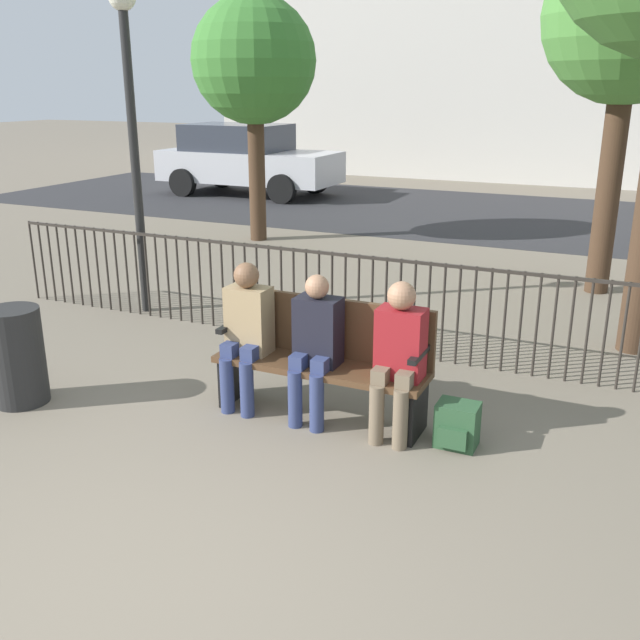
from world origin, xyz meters
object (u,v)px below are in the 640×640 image
at_px(seated_person_2, 398,353).
at_px(tree_2, 254,63).
at_px(park_bench, 324,355).
at_px(lamp_post, 130,102).
at_px(parked_car_0, 246,158).
at_px(backpack, 457,425).
at_px(trash_bin, 17,356).
at_px(seated_person_1, 315,342).
at_px(tree_1, 630,20).
at_px(seated_person_0, 246,328).

xyz_separation_m(seated_person_2, tree_2, (-4.40, 5.77, 2.15)).
xyz_separation_m(park_bench, tree_2, (-3.77, 5.64, 2.32)).
xyz_separation_m(lamp_post, parked_car_0, (-3.59, 8.45, -1.47)).
xyz_separation_m(backpack, trash_bin, (-3.43, -0.74, 0.24)).
bearing_deg(park_bench, lamp_post, 151.50).
distance_m(seated_person_1, tree_1, 5.65).
bearing_deg(seated_person_0, seated_person_1, -0.17).
bearing_deg(backpack, park_bench, 174.79).
bearing_deg(tree_1, trash_bin, -126.24).
xyz_separation_m(park_bench, trash_bin, (-2.34, -0.84, -0.09)).
height_order(seated_person_1, seated_person_2, seated_person_2).
bearing_deg(park_bench, tree_1, 70.15).
height_order(seated_person_2, tree_2, tree_2).
bearing_deg(backpack, seated_person_1, -178.35).
bearing_deg(trash_bin, seated_person_2, 13.44).
relative_size(park_bench, lamp_post, 0.49).
distance_m(seated_person_0, seated_person_2, 1.25).
height_order(seated_person_0, tree_2, tree_2).
relative_size(park_bench, seated_person_2, 1.43).
relative_size(lamp_post, parked_car_0, 0.83).
bearing_deg(tree_2, trash_bin, -77.59).
distance_m(park_bench, trash_bin, 2.49).
bearing_deg(seated_person_1, seated_person_0, 179.83).
relative_size(backpack, lamp_post, 0.09).
xyz_separation_m(seated_person_0, lamp_post, (-2.38, 1.75, 1.65)).
relative_size(park_bench, trash_bin, 2.11).
xyz_separation_m(seated_person_0, tree_1, (2.29, 4.76, 2.51)).
bearing_deg(backpack, seated_person_2, -176.11).
height_order(seated_person_0, seated_person_2, seated_person_0).
distance_m(lamp_post, parked_car_0, 9.29).
distance_m(tree_2, trash_bin, 7.06).
xyz_separation_m(seated_person_1, lamp_post, (-2.97, 1.75, 1.67)).
bearing_deg(tree_2, seated_person_0, -61.36).
xyz_separation_m(tree_2, lamp_post, (0.78, -4.02, -0.50)).
bearing_deg(seated_person_0, trash_bin, -157.57).
relative_size(park_bench, backpack, 5.13).
relative_size(seated_person_2, backpack, 3.58).
height_order(park_bench, seated_person_2, seated_person_2).
height_order(backpack, trash_bin, trash_bin).
xyz_separation_m(seated_person_1, tree_2, (-3.75, 5.77, 2.17)).
bearing_deg(park_bench, parked_car_0, 123.14).
xyz_separation_m(park_bench, tree_1, (1.67, 4.63, 2.68)).
bearing_deg(tree_2, park_bench, -56.28).
xyz_separation_m(seated_person_2, parked_car_0, (-7.21, 10.20, 0.18)).
bearing_deg(parked_car_0, backpack, -53.00).
distance_m(backpack, tree_1, 5.64).
bearing_deg(lamp_post, trash_bin, -75.21).
distance_m(park_bench, parked_car_0, 12.03).
distance_m(seated_person_0, lamp_post, 3.38).
bearing_deg(seated_person_2, seated_person_0, 179.98).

